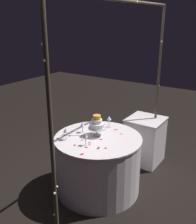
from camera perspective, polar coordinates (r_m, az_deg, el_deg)
ground_plane at (r=3.73m, az=0.00°, el=-16.25°), size 12.00×12.00×0.00m
decorative_arch at (r=2.93m, az=5.15°, el=7.24°), size 2.34×0.06×2.37m
main_table at (r=3.52m, az=0.00°, el=-11.18°), size 1.12×1.12×0.77m
side_table at (r=4.25m, az=10.13°, el=-6.02°), size 0.54×0.54×0.73m
tiered_cake at (r=3.33m, az=-0.25°, el=-2.64°), size 0.22×0.22×0.28m
wine_glass_0 at (r=3.09m, az=-2.79°, el=-5.16°), size 0.06×0.06×0.17m
wine_glass_1 at (r=3.25m, az=-6.99°, el=-4.06°), size 0.06×0.06×0.16m
wine_glass_2 at (r=3.44m, az=-3.36°, el=-2.76°), size 0.06×0.06×0.15m
wine_glass_3 at (r=3.60m, az=2.43°, el=-1.42°), size 0.07×0.07×0.16m
cake_knife at (r=3.41m, az=-5.81°, el=-4.99°), size 0.16×0.27×0.01m
rose_petal_0 at (r=3.15m, az=-5.10°, el=-7.17°), size 0.04×0.03×0.00m
rose_petal_1 at (r=3.09m, az=-2.56°, el=-7.66°), size 0.03×0.04×0.00m
rose_petal_2 at (r=3.35m, az=-8.76°, el=-5.66°), size 0.02×0.03×0.00m
rose_petal_3 at (r=3.59m, az=0.78°, el=-3.61°), size 0.03×0.04×0.00m
rose_petal_4 at (r=2.94m, az=-3.65°, el=-9.19°), size 0.04×0.04×0.00m
rose_petal_5 at (r=3.28m, az=0.62°, el=-5.98°), size 0.05×0.05×0.00m
rose_petal_6 at (r=3.27m, az=-3.46°, el=-6.06°), size 0.04×0.04×0.00m
rose_petal_7 at (r=3.36m, az=-2.86°, el=-5.30°), size 0.05×0.04×0.00m
rose_petal_8 at (r=3.61m, az=1.33°, el=-3.44°), size 0.04×0.04×0.00m
rose_petal_9 at (r=3.07m, az=1.65°, el=-7.83°), size 0.04×0.04×0.00m
rose_petal_10 at (r=3.39m, az=-6.22°, el=-5.19°), size 0.04×0.03×0.00m
rose_petal_11 at (r=3.06m, az=0.02°, el=-7.91°), size 0.04×0.03×0.00m
rose_petal_12 at (r=3.44m, az=5.11°, el=-4.77°), size 0.03×0.04×0.00m
rose_petal_13 at (r=3.54m, az=0.86°, el=-3.94°), size 0.04×0.04×0.00m
rose_petal_14 at (r=3.74m, az=-3.11°, el=-2.64°), size 0.04×0.05×0.00m
rose_petal_15 at (r=3.09m, az=0.19°, el=-7.68°), size 0.03×0.04×0.00m
rose_petal_16 at (r=3.56m, az=3.67°, el=-3.88°), size 0.03×0.04×0.00m
rose_petal_17 at (r=3.57m, az=4.14°, el=-3.80°), size 0.03×0.04×0.00m
rose_petal_18 at (r=3.15m, az=-1.87°, el=-7.05°), size 0.03×0.03×0.00m
rose_petal_19 at (r=3.20m, az=-1.88°, el=-6.67°), size 0.04×0.04×0.00m
rose_petal_20 at (r=2.95m, az=-3.33°, el=-9.08°), size 0.03×0.02×0.00m
rose_petal_21 at (r=3.56m, az=-1.23°, el=-3.84°), size 0.04×0.03×0.00m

